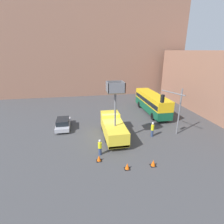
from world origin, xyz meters
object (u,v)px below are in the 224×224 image
at_px(traffic_light_pole, 174,106).
at_px(road_worker_directing, 152,129).
at_px(traffic_cone_far_side, 99,158).
at_px(parked_car_curbside, 63,123).
at_px(traffic_cone_mid_road, 153,163).
at_px(city_bus, 152,102).
at_px(road_worker_near_truck, 100,147).
at_px(traffic_cone_near_truck, 127,166).
at_px(utility_truck, 113,126).

xyz_separation_m(traffic_light_pole, road_worker_directing, (-2.30, 0.37, -3.08)).
xyz_separation_m(traffic_cone_far_side, parked_car_curbside, (-4.06, 8.49, 0.45)).
bearing_deg(parked_car_curbside, traffic_light_pole, -19.76).
distance_m(road_worker_directing, traffic_cone_mid_road, 6.13).
distance_m(city_bus, road_worker_near_truck, 15.39).
xyz_separation_m(city_bus, parked_car_curbside, (-14.60, -3.97, -1.21)).
relative_size(traffic_cone_mid_road, parked_car_curbside, 0.14).
distance_m(road_worker_near_truck, traffic_cone_near_truck, 3.58).
bearing_deg(parked_car_curbside, road_worker_near_truck, -59.91).
distance_m(traffic_cone_far_side, parked_car_curbside, 9.42).
height_order(utility_truck, traffic_light_pole, utility_truck).
bearing_deg(traffic_light_pole, utility_truck, 171.34).
height_order(utility_truck, road_worker_directing, utility_truck).
xyz_separation_m(traffic_cone_near_truck, parked_car_curbside, (-6.48, 10.19, 0.45)).
xyz_separation_m(utility_truck, traffic_light_pole, (7.17, -1.09, 2.59)).
relative_size(utility_truck, road_worker_near_truck, 4.08).
height_order(city_bus, road_worker_directing, city_bus).
relative_size(road_worker_directing, traffic_cone_far_side, 3.17).
height_order(traffic_cone_mid_road, traffic_cone_far_side, traffic_cone_mid_road).
xyz_separation_m(utility_truck, traffic_cone_mid_road, (2.64, -6.40, -1.17)).
distance_m(utility_truck, road_worker_directing, 4.94).
bearing_deg(utility_truck, parked_car_curbside, 149.39).
relative_size(traffic_light_pole, traffic_cone_mid_road, 9.55).
xyz_separation_m(city_bus, traffic_cone_mid_road, (-5.59, -14.14, -1.65)).
relative_size(road_worker_directing, parked_car_curbside, 0.44).
distance_m(utility_truck, road_worker_near_truck, 4.23).
bearing_deg(traffic_cone_near_truck, traffic_light_pole, 37.01).
height_order(traffic_light_pole, road_worker_directing, traffic_light_pole).
distance_m(road_worker_directing, traffic_cone_near_truck, 7.46).
bearing_deg(traffic_light_pole, traffic_cone_near_truck, -142.99).
distance_m(utility_truck, traffic_cone_mid_road, 7.02).
relative_size(traffic_cone_near_truck, traffic_cone_mid_road, 0.96).
bearing_deg(city_bus, parked_car_curbside, 108.23).
bearing_deg(traffic_cone_far_side, traffic_light_pole, 20.92).
bearing_deg(traffic_cone_far_side, traffic_cone_mid_road, -18.76).
height_order(city_bus, parked_car_curbside, city_bus).
xyz_separation_m(utility_truck, traffic_cone_far_side, (-2.31, -4.72, -1.18)).
bearing_deg(road_worker_directing, traffic_light_pole, -36.77).
relative_size(utility_truck, traffic_light_pole, 1.19).
relative_size(utility_truck, traffic_cone_near_truck, 11.82).
bearing_deg(utility_truck, road_worker_near_truck, -119.80).
xyz_separation_m(city_bus, road_worker_near_truck, (-10.31, -11.38, -1.07)).
height_order(traffic_light_pole, road_worker_near_truck, traffic_light_pole).
bearing_deg(utility_truck, traffic_cone_far_side, -116.15).
bearing_deg(city_bus, traffic_cone_near_truck, 153.18).
height_order(city_bus, traffic_cone_mid_road, city_bus).
bearing_deg(traffic_cone_mid_road, road_worker_directing, 68.62).
bearing_deg(traffic_cone_mid_road, road_worker_near_truck, 149.70).
relative_size(utility_truck, parked_car_curbside, 1.64).
relative_size(road_worker_near_truck, traffic_cone_far_side, 2.88).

